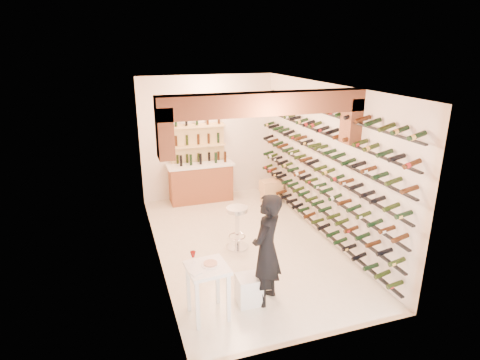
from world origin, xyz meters
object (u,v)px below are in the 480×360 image
Objects in this scene: white_stool at (249,290)px; chrome_barstool at (237,225)px; back_counter at (201,181)px; person at (267,250)px; wine_rack at (315,166)px; tasting_table at (207,275)px; crate_lower at (271,197)px.

chrome_barstool reaches higher than white_stool.
person is at bearing -90.05° from back_counter.
wine_rack reaches higher than tasting_table.
tasting_table reaches higher than white_stool.
tasting_table is 2.20m from chrome_barstool.
person is at bearing -93.48° from chrome_barstool.
back_counter is 2.75m from chrome_barstool.
back_counter is at bearing 92.23° from chrome_barstool.
person reaches higher than white_stool.
chrome_barstool is at bearing -176.60° from wine_rack.
wine_rack reaches higher than chrome_barstool.
white_stool is (-0.27, -4.54, -0.30)m from back_counter.
white_stool is at bearing -54.09° from person.
wine_rack is 2.43m from crate_lower.
back_counter is 3.65× the size of white_stool.
wine_rack reaches higher than crate_lower.
wine_rack is 12.25× the size of crate_lower.
person is (-1.84, -1.93, -0.63)m from wine_rack.
back_counter is at bearing 158.25° from crate_lower.
white_stool is 1.00× the size of crate_lower.
white_stool is 1.85m from chrome_barstool.
chrome_barstool is 1.89× the size of crate_lower.
chrome_barstool is at bearing -138.48° from person.
back_counter is 1.87m from crate_lower.
crate_lower is at bearing 62.90° from white_stool.
back_counter is at bearing 73.51° from tasting_table.
crate_lower is at bearing -158.59° from person.
tasting_table is 2.22× the size of crate_lower.
wine_rack reaches higher than back_counter.
crate_lower is at bearing 51.40° from tasting_table.
tasting_table is at bearing -123.85° from crate_lower.
wine_rack is 5.51× the size of tasting_table.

